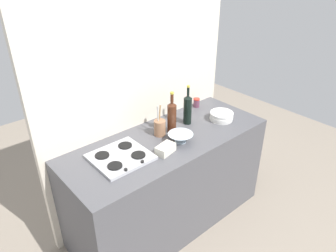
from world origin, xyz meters
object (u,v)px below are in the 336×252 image
object	(u,v)px
wine_bottle_leftmost	(172,117)
wine_bottle_mid_left	(188,109)
butter_dish	(166,149)
stovetop_hob	(120,157)
utensil_crock	(160,127)
condiment_jar_front	(196,103)
plate_stack	(222,116)
mixing_bowl	(180,137)

from	to	relation	value
wine_bottle_leftmost	wine_bottle_mid_left	size ratio (longest dim) A/B	1.02
wine_bottle_leftmost	butter_dish	xyz separation A→B (m)	(-0.25, -0.21, -0.11)
stovetop_hob	butter_dish	size ratio (longest dim) A/B	2.66
utensil_crock	condiment_jar_front	bearing A→B (deg)	16.32
wine_bottle_mid_left	utensil_crock	world-z (taller)	wine_bottle_mid_left
wine_bottle_mid_left	wine_bottle_leftmost	bearing A→B (deg)	-172.26
butter_dish	stovetop_hob	bearing A→B (deg)	151.86
butter_dish	wine_bottle_leftmost	bearing A→B (deg)	39.84
plate_stack	utensil_crock	size ratio (longest dim) A/B	0.78
mixing_bowl	butter_dish	xyz separation A→B (m)	(-0.19, -0.04, -0.01)
mixing_bowl	butter_dish	distance (m)	0.20
mixing_bowl	butter_dish	world-z (taller)	mixing_bowl
plate_stack	butter_dish	distance (m)	0.74
wine_bottle_mid_left	stovetop_hob	bearing A→B (deg)	-174.57
wine_bottle_mid_left	plate_stack	bearing A→B (deg)	-29.50
wine_bottle_leftmost	mixing_bowl	xyz separation A→B (m)	(-0.05, -0.17, -0.11)
stovetop_hob	condiment_jar_front	size ratio (longest dim) A/B	4.62
wine_bottle_mid_left	mixing_bowl	bearing A→B (deg)	-143.67
plate_stack	utensil_crock	bearing A→B (deg)	164.91
plate_stack	utensil_crock	distance (m)	0.62
butter_dish	wine_bottle_mid_left	bearing A→B (deg)	27.16
butter_dish	utensil_crock	size ratio (longest dim) A/B	0.56
wine_bottle_leftmost	condiment_jar_front	bearing A→B (deg)	22.46
plate_stack	mixing_bowl	bearing A→B (deg)	-176.33
plate_stack	mixing_bowl	xyz separation A→B (m)	(-0.55, -0.04, 0.00)
plate_stack	wine_bottle_leftmost	distance (m)	0.52
stovetop_hob	utensil_crock	bearing A→B (deg)	9.55
wine_bottle_leftmost	wine_bottle_mid_left	world-z (taller)	wine_bottle_leftmost
stovetop_hob	butter_dish	distance (m)	0.35
butter_dish	plate_stack	bearing A→B (deg)	5.86
plate_stack	condiment_jar_front	size ratio (longest dim) A/B	2.42
butter_dish	condiment_jar_front	world-z (taller)	condiment_jar_front
plate_stack	butter_dish	world-z (taller)	plate_stack
stovetop_hob	mixing_bowl	size ratio (longest dim) A/B	2.01
wine_bottle_mid_left	condiment_jar_front	size ratio (longest dim) A/B	4.06
utensil_crock	stovetop_hob	bearing A→B (deg)	-170.45
stovetop_hob	utensil_crock	world-z (taller)	utensil_crock
plate_stack	condiment_jar_front	world-z (taller)	condiment_jar_front
plate_stack	utensil_crock	world-z (taller)	utensil_crock
wine_bottle_mid_left	condiment_jar_front	world-z (taller)	wine_bottle_mid_left
mixing_bowl	utensil_crock	world-z (taller)	utensil_crock
mixing_bowl	condiment_jar_front	xyz separation A→B (m)	(0.57, 0.38, 0.00)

